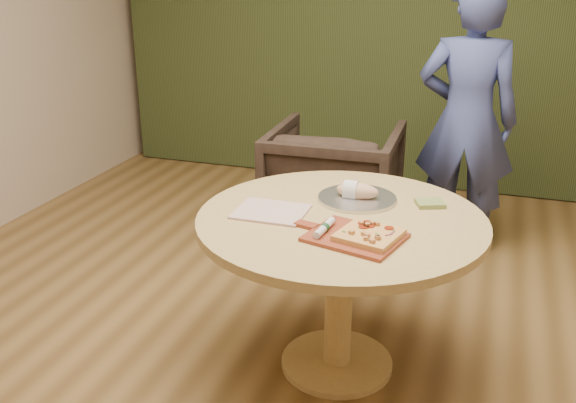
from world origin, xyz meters
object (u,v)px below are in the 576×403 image
(pizza_paddle, at_px, (353,237))
(flatbread_pizza, at_px, (369,234))
(bread_roll, at_px, (355,191))
(armchair, at_px, (335,176))
(cutlery_roll, at_px, (325,228))
(person_standing, at_px, (467,121))
(pedestal_table, at_px, (340,246))
(serving_tray, at_px, (357,198))

(pizza_paddle, xyz_separation_m, flatbread_pizza, (0.07, -0.00, 0.02))
(bread_roll, xyz_separation_m, armchair, (-0.41, 1.23, -0.37))
(cutlery_roll, bearing_deg, bread_roll, 92.10)
(flatbread_pizza, bearing_deg, cutlery_roll, 178.82)
(flatbread_pizza, height_order, bread_roll, bread_roll)
(person_standing, bearing_deg, armchair, 4.90)
(pedestal_table, height_order, serving_tray, serving_tray)
(cutlery_roll, height_order, person_standing, person_standing)
(cutlery_roll, height_order, armchair, armchair)
(flatbread_pizza, xyz_separation_m, person_standing, (0.24, 1.74, 0.06))
(cutlery_roll, height_order, serving_tray, cutlery_roll)
(pedestal_table, xyz_separation_m, bread_roll, (0.01, 0.21, 0.18))
(pizza_paddle, bearing_deg, bread_roll, 116.17)
(flatbread_pizza, relative_size, bread_roll, 1.39)
(flatbread_pizza, distance_m, serving_tray, 0.45)
(pedestal_table, bearing_deg, bread_roll, 87.06)
(serving_tray, distance_m, person_standing, 1.37)
(pedestal_table, height_order, armchair, armchair)
(pizza_paddle, xyz_separation_m, armchair, (-0.49, 1.65, -0.34))
(pizza_paddle, bearing_deg, cutlery_roll, -165.97)
(pizza_paddle, height_order, armchair, armchair)
(pedestal_table, relative_size, armchair, 1.47)
(flatbread_pizza, bearing_deg, pedestal_table, 127.62)
(serving_tray, xyz_separation_m, bread_roll, (-0.01, 0.00, 0.04))
(flatbread_pizza, bearing_deg, serving_tray, 108.54)
(pizza_paddle, relative_size, armchair, 0.56)
(serving_tray, relative_size, person_standing, 0.21)
(bread_roll, bearing_deg, cutlery_roll, -93.96)
(pedestal_table, bearing_deg, flatbread_pizza, -52.38)
(cutlery_roll, xyz_separation_m, serving_tray, (0.04, 0.42, -0.02))
(person_standing, bearing_deg, serving_tray, 72.52)
(flatbread_pizza, height_order, serving_tray, flatbread_pizza)
(pizza_paddle, relative_size, person_standing, 0.28)
(bread_roll, height_order, armchair, armchair)
(armchair, bearing_deg, pedestal_table, 103.62)
(bread_roll, distance_m, armchair, 1.35)
(pedestal_table, distance_m, person_standing, 1.60)
(flatbread_pizza, xyz_separation_m, cutlery_roll, (-0.18, 0.00, 0.00))
(armchair, relative_size, person_standing, 0.50)
(bread_roll, bearing_deg, armchair, 108.32)
(serving_tray, height_order, armchair, armchair)
(serving_tray, xyz_separation_m, armchair, (-0.42, 1.23, -0.34))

